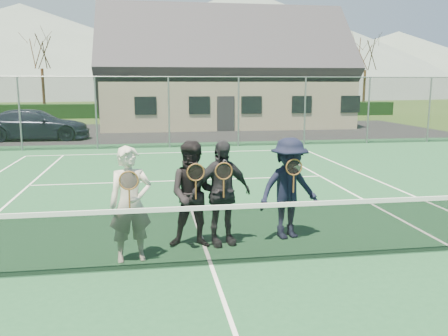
% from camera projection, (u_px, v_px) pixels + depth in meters
% --- Properties ---
extents(ground, '(220.00, 220.00, 0.00)m').
position_uv_depth(ground, '(164.00, 132.00, 26.63)').
color(ground, '#304C1B').
rests_on(ground, ground).
extents(court_surface, '(30.00, 30.00, 0.02)m').
position_uv_depth(court_surface, '(211.00, 266.00, 7.20)').
color(court_surface, '#1C4C2B').
rests_on(court_surface, ground).
extents(tarmac_carpark, '(40.00, 12.00, 0.01)m').
position_uv_depth(tarmac_carpark, '(91.00, 133.00, 26.01)').
color(tarmac_carpark, black).
rests_on(tarmac_carpark, ground).
extents(hedge_row, '(40.00, 1.20, 1.10)m').
position_uv_depth(hedge_row, '(159.00, 110.00, 38.20)').
color(hedge_row, black).
rests_on(hedge_row, ground).
extents(hill_west, '(110.00, 110.00, 18.00)m').
position_uv_depth(hill_west, '(23.00, 51.00, 94.01)').
color(hill_west, slate).
rests_on(hill_west, ground).
extents(hill_centre, '(120.00, 120.00, 22.00)m').
position_uv_depth(hill_centre, '(245.00, 43.00, 100.67)').
color(hill_centre, slate).
rests_on(hill_centre, ground).
extents(hill_east, '(90.00, 90.00, 14.00)m').
position_uv_depth(hill_east, '(397.00, 63.00, 106.83)').
color(hill_east, slate).
rests_on(hill_east, ground).
extents(car_c, '(5.12, 2.14, 1.48)m').
position_uv_depth(car_c, '(35.00, 125.00, 23.04)').
color(car_c, black).
rests_on(car_c, ground).
extents(court_markings, '(11.03, 23.83, 0.01)m').
position_uv_depth(court_markings, '(211.00, 265.00, 7.20)').
color(court_markings, white).
rests_on(court_markings, court_surface).
extents(tennis_net, '(11.68, 0.08, 1.10)m').
position_uv_depth(tennis_net, '(211.00, 233.00, 7.11)').
color(tennis_net, slate).
rests_on(tennis_net, ground).
extents(perimeter_fence, '(30.07, 0.07, 3.02)m').
position_uv_depth(perimeter_fence, '(169.00, 112.00, 20.05)').
color(perimeter_fence, slate).
rests_on(perimeter_fence, ground).
extents(clubhouse, '(15.60, 8.20, 7.70)m').
position_uv_depth(clubhouse, '(223.00, 63.00, 30.43)').
color(clubhouse, beige).
rests_on(clubhouse, ground).
extents(tree_b, '(3.20, 3.20, 7.77)m').
position_uv_depth(tree_b, '(40.00, 43.00, 36.83)').
color(tree_b, '#382114').
rests_on(tree_b, ground).
extents(tree_c, '(3.20, 3.20, 7.77)m').
position_uv_depth(tree_c, '(182.00, 45.00, 38.55)').
color(tree_c, '#361F13').
rests_on(tree_c, ground).
extents(tree_d, '(3.20, 3.20, 7.77)m').
position_uv_depth(tree_d, '(300.00, 46.00, 40.10)').
color(tree_d, '#331D12').
rests_on(tree_d, ground).
extents(tree_e, '(3.20, 3.20, 7.77)m').
position_uv_depth(tree_e, '(366.00, 47.00, 41.04)').
color(tree_e, '#362513').
rests_on(tree_e, ground).
extents(player_a, '(0.72, 0.55, 1.80)m').
position_uv_depth(player_a, '(130.00, 204.00, 7.26)').
color(player_a, beige).
rests_on(player_a, court_surface).
extents(player_b, '(0.98, 0.82, 1.80)m').
position_uv_depth(player_b, '(194.00, 195.00, 7.90)').
color(player_b, black).
rests_on(player_b, court_surface).
extents(player_c, '(1.12, 0.66, 1.80)m').
position_uv_depth(player_c, '(221.00, 193.00, 8.01)').
color(player_c, '#222327').
rests_on(player_c, court_surface).
extents(player_d, '(1.29, 0.94, 1.80)m').
position_uv_depth(player_d, '(289.00, 188.00, 8.36)').
color(player_d, black).
rests_on(player_d, court_surface).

